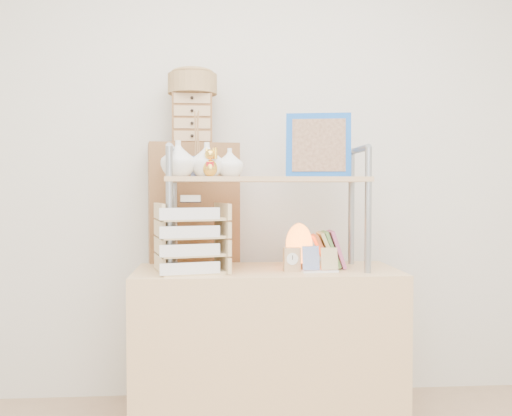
% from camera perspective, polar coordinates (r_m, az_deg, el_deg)
% --- Properties ---
extents(room_shell, '(3.42, 3.41, 2.61)m').
position_cam_1_polar(room_shell, '(1.89, 3.58, 19.66)').
color(room_shell, silver).
rests_on(room_shell, ground).
extents(desk, '(1.20, 0.50, 0.75)m').
position_cam_1_polar(desk, '(2.70, 1.08, -14.03)').
color(desk, tan).
rests_on(desk, ground).
extents(cabinet, '(0.48, 0.30, 1.35)m').
position_cam_1_polar(cabinet, '(2.99, -6.29, -6.59)').
color(cabinet, brown).
rests_on(cabinet, ground).
extents(hutch, '(0.93, 0.34, 0.73)m').
position_cam_1_polar(hutch, '(2.60, -1.06, 3.42)').
color(hutch, gray).
rests_on(hutch, desk).
extents(letter_tray, '(0.33, 0.32, 0.34)m').
position_cam_1_polar(letter_tray, '(2.53, -6.51, -3.35)').
color(letter_tray, '#D4B47F').
rests_on(letter_tray, desk).
extents(salt_lamp, '(0.14, 0.13, 0.21)m').
position_cam_1_polar(salt_lamp, '(2.67, 4.33, -3.72)').
color(salt_lamp, brown).
rests_on(salt_lamp, desk).
extents(desk_clock, '(0.08, 0.04, 0.11)m').
position_cam_1_polar(desk_clock, '(2.56, 3.61, -5.15)').
color(desk_clock, tan).
rests_on(desk_clock, desk).
extents(postcard_stand, '(0.17, 0.06, 0.12)m').
position_cam_1_polar(postcard_stand, '(2.55, 6.40, -5.64)').
color(postcard_stand, white).
rests_on(postcard_stand, desk).
extents(drawer_chest, '(0.20, 0.16, 0.25)m').
position_cam_1_polar(drawer_chest, '(2.96, -6.36, 8.85)').
color(drawer_chest, brown).
rests_on(drawer_chest, cabinet).
extents(woven_basket, '(0.25, 0.25, 0.10)m').
position_cam_1_polar(woven_basket, '(2.99, -6.37, 12.18)').
color(woven_basket, brown).
rests_on(woven_basket, drawer_chest).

